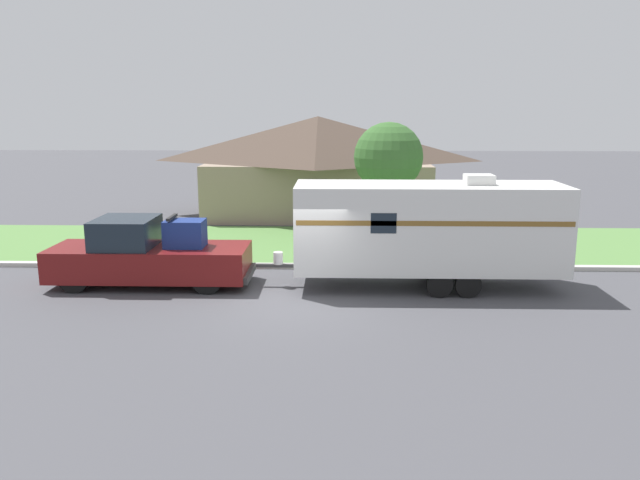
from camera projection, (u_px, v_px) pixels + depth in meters
name	position (u px, v px, depth m)	size (l,w,h in m)	color
ground_plane	(301.00, 303.00, 16.92)	(120.00, 120.00, 0.00)	#47474C
curb_strip	(307.00, 266.00, 20.57)	(80.00, 0.30, 0.14)	beige
lawn_strip	(312.00, 244.00, 24.15)	(80.00, 7.00, 0.03)	#568442
house_across_street	(318.00, 164.00, 30.46)	(11.35, 6.74, 4.78)	gray
pickup_truck	(148.00, 256.00, 18.50)	(5.93, 2.05, 2.09)	black
travel_trailer	(429.00, 227.00, 18.08)	(8.90, 2.29, 3.33)	black
mailbox	(475.00, 237.00, 20.87)	(0.48, 0.20, 1.25)	brown
tree_in_yard	(388.00, 157.00, 23.49)	(2.62, 2.62, 4.68)	brown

